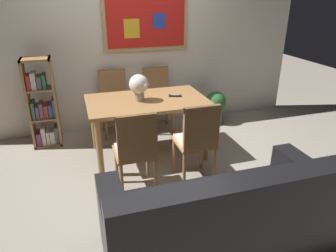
# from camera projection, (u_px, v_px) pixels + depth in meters

# --- Properties ---
(ground_plane) EXTENTS (12.00, 12.00, 0.00)m
(ground_plane) POSITION_uv_depth(u_px,v_px,m) (159.00, 170.00, 3.65)
(ground_plane) COLOR gray
(wall_back_with_painting) EXTENTS (5.20, 0.14, 2.60)m
(wall_back_with_painting) POSITION_uv_depth(u_px,v_px,m) (130.00, 39.00, 4.44)
(wall_back_with_painting) COLOR silver
(wall_back_with_painting) RESTS_ON ground_plane
(dining_table) EXTENTS (1.43, 0.87, 0.73)m
(dining_table) POSITION_uv_depth(u_px,v_px,m) (147.00, 107.00, 3.78)
(dining_table) COLOR #9E7042
(dining_table) RESTS_ON ground_plane
(dining_chair_far_right) EXTENTS (0.40, 0.41, 0.91)m
(dining_chair_far_right) POSITION_uv_depth(u_px,v_px,m) (158.00, 94.00, 4.59)
(dining_chair_far_right) COLOR #9E7042
(dining_chair_far_right) RESTS_ON ground_plane
(dining_chair_far_left) EXTENTS (0.40, 0.41, 0.91)m
(dining_chair_far_left) POSITION_uv_depth(u_px,v_px,m) (114.00, 97.00, 4.44)
(dining_chair_far_left) COLOR #9E7042
(dining_chair_far_left) RESTS_ON ground_plane
(dining_chair_near_right) EXTENTS (0.40, 0.41, 0.91)m
(dining_chair_near_right) POSITION_uv_depth(u_px,v_px,m) (197.00, 137.00, 3.23)
(dining_chair_near_right) COLOR #9E7042
(dining_chair_near_right) RESTS_ON ground_plane
(dining_chair_near_left) EXTENTS (0.40, 0.41, 0.91)m
(dining_chair_near_left) POSITION_uv_depth(u_px,v_px,m) (136.00, 147.00, 3.03)
(dining_chair_near_left) COLOR #9E7042
(dining_chair_near_left) RESTS_ON ground_plane
(leather_couch) EXTENTS (1.80, 0.84, 0.84)m
(leather_couch) POSITION_uv_depth(u_px,v_px,m) (222.00, 221.00, 2.39)
(leather_couch) COLOR black
(leather_couch) RESTS_ON ground_plane
(bookshelf) EXTENTS (0.36, 0.28, 1.18)m
(bookshelf) POSITION_uv_depth(u_px,v_px,m) (43.00, 108.00, 4.07)
(bookshelf) COLOR #9E7042
(bookshelf) RESTS_ON ground_plane
(potted_ivy) EXTENTS (0.32, 0.32, 0.51)m
(potted_ivy) POSITION_uv_depth(u_px,v_px,m) (215.00, 106.00, 4.85)
(potted_ivy) COLOR #4C4742
(potted_ivy) RESTS_ON ground_plane
(flower_vase) EXTENTS (0.23, 0.23, 0.32)m
(flower_vase) POSITION_uv_depth(u_px,v_px,m) (139.00, 86.00, 3.62)
(flower_vase) COLOR tan
(flower_vase) RESTS_ON dining_table
(tv_remote) EXTENTS (0.16, 0.10, 0.02)m
(tv_remote) POSITION_uv_depth(u_px,v_px,m) (175.00, 96.00, 3.84)
(tv_remote) COLOR black
(tv_remote) RESTS_ON dining_table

